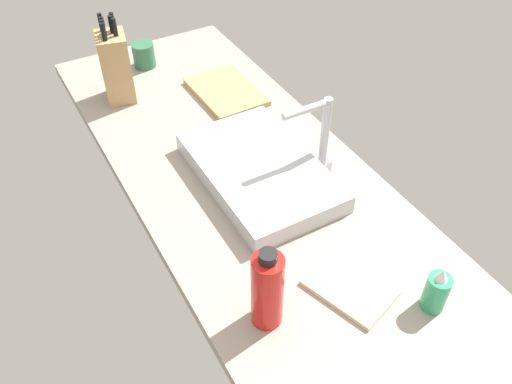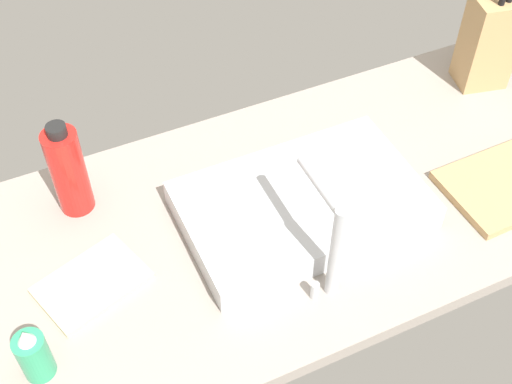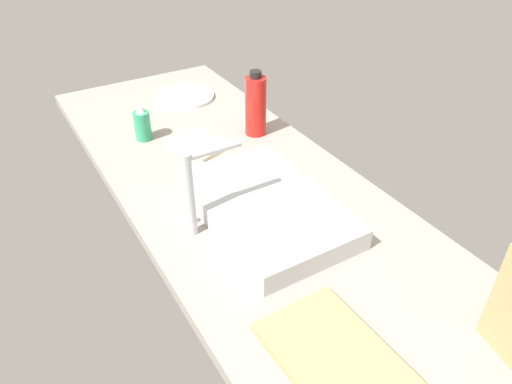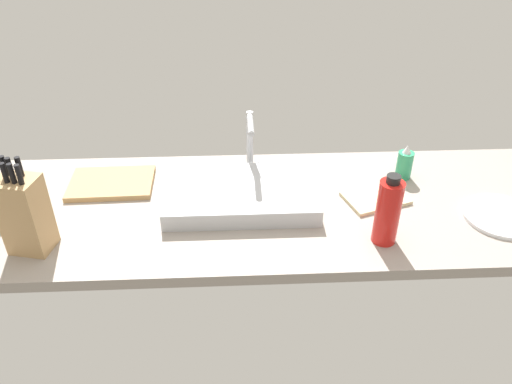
{
  "view_description": "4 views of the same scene",
  "coord_description": "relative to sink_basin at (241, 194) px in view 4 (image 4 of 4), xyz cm",
  "views": [
    {
      "loc": [
        89.43,
        -54.04,
        103.95
      ],
      "look_at": [
        2.0,
        -4.52,
        9.34
      ],
      "focal_mm": 37.44,
      "sensor_mm": 36.0,
      "label": 1
    },
    {
      "loc": [
        38.26,
        79.25,
        109.02
      ],
      "look_at": [
        0.79,
        -1.55,
        10.34
      ],
      "focal_mm": 47.75,
      "sensor_mm": 36.0,
      "label": 2
    },
    {
      "loc": [
        -91.25,
        54.59,
        80.68
      ],
      "look_at": [
        -4.98,
        3.1,
        9.98
      ],
      "focal_mm": 33.73,
      "sensor_mm": 36.0,
      "label": 3
    },
    {
      "loc": [
        -9.17,
        -132.28,
        96.31
      ],
      "look_at": [
        -3.05,
        -1.57,
        9.48
      ],
      "focal_mm": 35.74,
      "sensor_mm": 36.0,
      "label": 4
    }
  ],
  "objects": [
    {
      "name": "water_bottle",
      "position": [
        40.46,
        -21.41,
        7.34
      ],
      "size": [
        6.95,
        6.95,
        21.8
      ],
      "color": "red",
      "rests_on": "countertop_slab"
    },
    {
      "name": "dish_towel",
      "position": [
        43.25,
        -0.95,
        -2.22
      ],
      "size": [
        22.38,
        18.57,
        1.2
      ],
      "primitive_type": "cube",
      "rotation": [
        0.0,
        0.0,
        0.32
      ],
      "color": "beige",
      "rests_on": "countertop_slab"
    },
    {
      "name": "sink_basin",
      "position": [
        0.0,
        0.0,
        0.0
      ],
      "size": [
        47.66,
        29.76,
        5.63
      ],
      "primitive_type": "cube",
      "color": "#B7BABF",
      "rests_on": "countertop_slab"
    },
    {
      "name": "soap_bottle",
      "position": [
        55.87,
        12.31,
        2.49
      ],
      "size": [
        5.35,
        5.35,
        12.4
      ],
      "color": "#2D9966",
      "rests_on": "countertop_slab"
    },
    {
      "name": "faucet",
      "position": [
        3.71,
        16.75,
        10.96
      ],
      "size": [
        5.5,
        15.17,
        22.65
      ],
      "color": "#B7BABF",
      "rests_on": "countertop_slab"
    },
    {
      "name": "countertop_slab",
      "position": [
        7.62,
        -2.09,
        -4.57
      ],
      "size": [
        198.95,
        64.93,
        3.5
      ],
      "primitive_type": "cube",
      "color": "gray",
      "rests_on": "ground"
    },
    {
      "name": "cutting_board",
      "position": [
        -43.29,
        11.66,
        -1.92
      ],
      "size": [
        27.91,
        19.81,
        1.8
      ],
      "primitive_type": "cube",
      "rotation": [
        0.0,
        0.0,
        0.02
      ],
      "color": "tan",
      "rests_on": "countertop_slab"
    },
    {
      "name": "knife_block",
      "position": [
        -59.0,
        -20.0,
        8.98
      ],
      "size": [
        12.85,
        11.32,
        28.3
      ],
      "rotation": [
        0.0,
        0.0,
        -0.22
      ],
      "color": "tan",
      "rests_on": "countertop_slab"
    },
    {
      "name": "dinner_plate",
      "position": [
        79.47,
        -12.35,
        -2.22
      ],
      "size": [
        23.18,
        23.18,
        1.2
      ],
      "primitive_type": "cylinder",
      "color": "white",
      "rests_on": "countertop_slab"
    }
  ]
}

